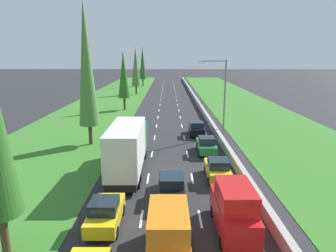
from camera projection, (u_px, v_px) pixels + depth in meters
The scene contains 18 objects.
ground_plane at pixel (170, 103), 61.67m from camera, with size 300.00×300.00×0.00m, color #28282B.
grass_verge_left at pixel (109, 102), 61.71m from camera, with size 14.00×140.00×0.04m, color #387528.
grass_verge_right at pixel (240, 102), 61.61m from camera, with size 14.00×140.00×0.04m, color #387528.
median_barrier at pixel (198, 100), 61.55m from camera, with size 0.44×120.00×0.85m, color #9E9B93.
lane_markings at pixel (170, 102), 61.67m from camera, with size 3.64×116.00×0.01m.
orange_van_centre_lane at pixel (170, 236), 13.83m from camera, with size 1.96×4.90×2.82m.
red_van_right_lane at pixel (235, 209), 16.24m from camera, with size 1.96×4.90×2.82m.
yellow_hatchback_left_lane at pixel (107, 213), 16.96m from camera, with size 1.74×3.90×1.72m.
yellow_hatchback_right_lane at pixel (219, 169), 23.39m from camera, with size 1.74×3.90×1.72m.
black_sedan_centre_lane at pixel (173, 186), 20.41m from camera, with size 1.82×4.50×1.64m.
green_hatchback_right_lane at pixel (207, 145), 29.66m from camera, with size 1.74×3.90×1.72m.
black_hatchback_right_lane at pixel (198, 129), 36.33m from camera, with size 1.74×3.90×1.72m.
white_box_truck_left_lane at pixel (129, 147), 24.50m from camera, with size 2.46×9.40×4.18m.
poplar_tree_second at pixel (88, 65), 30.90m from camera, with size 2.17×2.17×14.94m.
poplar_tree_third at pixel (125, 75), 51.97m from camera, with size 2.06×2.06×10.27m.
poplar_tree_fourth at pixel (137, 66), 72.81m from camera, with size 2.09×2.09×11.52m.
poplar_tree_fifth at pixel (144, 63), 92.45m from camera, with size 2.10×2.10×12.15m.
street_light_mast at pixel (223, 92), 35.49m from camera, with size 3.20×0.28×9.00m.
Camera 1 is at (-0.17, -1.12, 9.52)m, focal length 32.07 mm.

